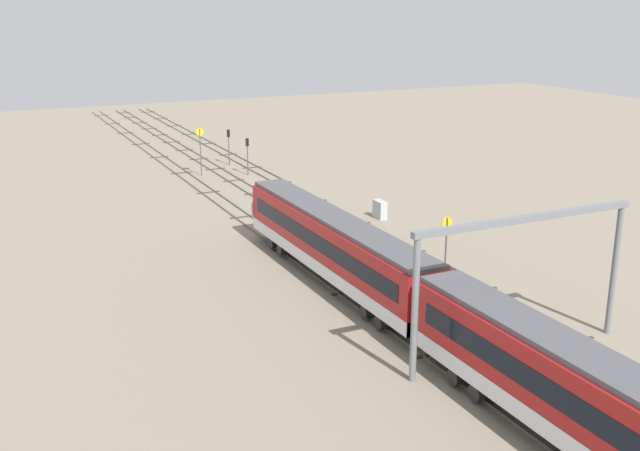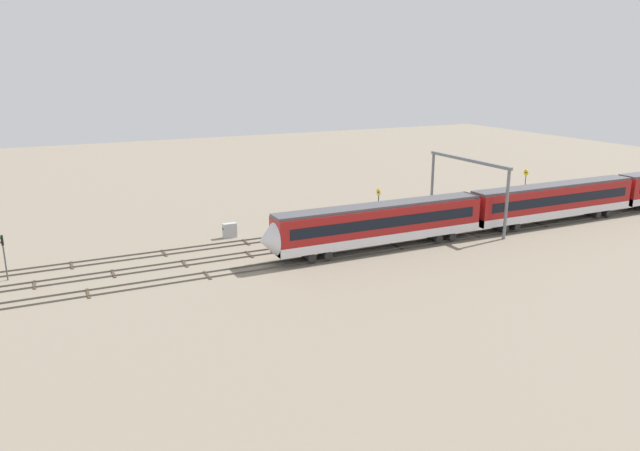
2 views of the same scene
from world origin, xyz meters
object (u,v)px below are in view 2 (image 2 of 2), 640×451
object	(u,v)px
train	(619,194)
speed_sign_near_foreground	(378,204)
relay_cabinet	(230,230)
overhead_gantry	(467,177)
signal_light_trackside_departure	(4,251)
speed_sign_far_trackside	(525,181)

from	to	relation	value
train	speed_sign_near_foreground	size ratio (longest dim) A/B	20.06
speed_sign_near_foreground	relay_cabinet	distance (m)	17.63
overhead_gantry	signal_light_trackside_departure	distance (m)	50.38
train	signal_light_trackside_departure	world-z (taller)	train
overhead_gantry	relay_cabinet	distance (m)	29.07
speed_sign_near_foreground	signal_light_trackside_departure	size ratio (longest dim) A/B	1.17
train	relay_cabinet	world-z (taller)	train
signal_light_trackside_departure	speed_sign_far_trackside	bearing A→B (deg)	-176.72
speed_sign_far_trackside	relay_cabinet	size ratio (longest dim) A/B	2.83
overhead_gantry	relay_cabinet	world-z (taller)	overhead_gantry
relay_cabinet	speed_sign_far_trackside	bearing A→B (deg)	178.98
signal_light_trackside_departure	relay_cabinet	bearing A→B (deg)	-168.54
train	relay_cabinet	xyz separation A→B (m)	(49.65, -11.33, -1.83)
overhead_gantry	signal_light_trackside_departure	bearing A→B (deg)	-2.97
speed_sign_near_foreground	signal_light_trackside_departure	distance (m)	39.37
train	speed_sign_far_trackside	size ratio (longest dim) A/B	21.41
signal_light_trackside_departure	overhead_gantry	bearing A→B (deg)	177.03
overhead_gantry	speed_sign_near_foreground	size ratio (longest dim) A/B	2.88
train	speed_sign_far_trackside	xyz separation A→B (m)	(6.06, -10.56, 0.38)
speed_sign_far_trackside	overhead_gantry	bearing A→B (deg)	21.92
overhead_gantry	speed_sign_far_trackside	size ratio (longest dim) A/B	3.08
speed_sign_near_foreground	relay_cabinet	world-z (taller)	speed_sign_near_foreground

